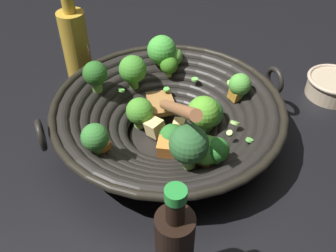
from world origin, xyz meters
The scene contains 6 objects.
ground_plane centered at (0.00, 0.00, 0.00)m, with size 4.00×4.00×0.00m, color black.
wok centered at (0.00, 0.00, 0.06)m, with size 0.41×0.41×0.20m.
soy_sauce_bottle centered at (0.22, 0.16, 0.08)m, with size 0.05×0.05×0.19m.
cooking_oil_bottle centered at (-0.05, -0.27, 0.09)m, with size 0.06×0.06×0.21m.
prep_bowl centered at (-0.31, 0.21, 0.02)m, with size 0.11×0.11×0.04m.
garlic_bulb centered at (-0.15, -0.22, 0.02)m, with size 0.04×0.04×0.04m, color silver.
Camera 1 is at (0.42, 0.29, 0.49)m, focal length 39.64 mm.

